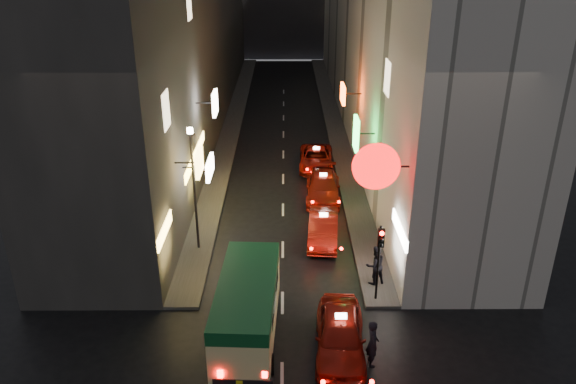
{
  "coord_description": "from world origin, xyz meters",
  "views": [
    {
      "loc": [
        0.13,
        -11.39,
        14.27
      ],
      "look_at": [
        0.26,
        13.0,
        3.17
      ],
      "focal_mm": 35.0,
      "sensor_mm": 36.0,
      "label": 1
    }
  ],
  "objects_px": {
    "traffic_light": "(380,248)",
    "pedestrian_crossing": "(373,340)",
    "minibus": "(247,303)",
    "lamp_post": "(194,182)",
    "taxi_near": "(340,332)"
  },
  "relations": [
    {
      "from": "traffic_light",
      "to": "pedestrian_crossing",
      "type": "bearing_deg",
      "value": -101.05
    },
    {
      "from": "minibus",
      "to": "taxi_near",
      "type": "xyz_separation_m",
      "value": [
        3.48,
        -0.83,
        -0.73
      ]
    },
    {
      "from": "minibus",
      "to": "taxi_near",
      "type": "height_order",
      "value": "minibus"
    },
    {
      "from": "minibus",
      "to": "traffic_light",
      "type": "distance_m",
      "value": 5.87
    },
    {
      "from": "minibus",
      "to": "pedestrian_crossing",
      "type": "relative_size",
      "value": 2.9
    },
    {
      "from": "taxi_near",
      "to": "pedestrian_crossing",
      "type": "height_order",
      "value": "pedestrian_crossing"
    },
    {
      "from": "taxi_near",
      "to": "lamp_post",
      "type": "distance_m",
      "value": 10.32
    },
    {
      "from": "taxi_near",
      "to": "lamp_post",
      "type": "xyz_separation_m",
      "value": [
        -6.36,
        7.62,
        2.82
      ]
    },
    {
      "from": "minibus",
      "to": "traffic_light",
      "type": "height_order",
      "value": "traffic_light"
    },
    {
      "from": "pedestrian_crossing",
      "to": "lamp_post",
      "type": "xyz_separation_m",
      "value": [
        -7.47,
        8.27,
        2.67
      ]
    },
    {
      "from": "taxi_near",
      "to": "traffic_light",
      "type": "relative_size",
      "value": 1.67
    },
    {
      "from": "minibus",
      "to": "traffic_light",
      "type": "xyz_separation_m",
      "value": [
        5.32,
        2.27,
        1.05
      ]
    },
    {
      "from": "minibus",
      "to": "lamp_post",
      "type": "relative_size",
      "value": 0.98
    },
    {
      "from": "taxi_near",
      "to": "lamp_post",
      "type": "relative_size",
      "value": 0.94
    },
    {
      "from": "lamp_post",
      "to": "traffic_light",
      "type": "bearing_deg",
      "value": -28.91
    }
  ]
}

